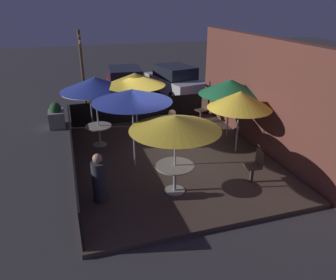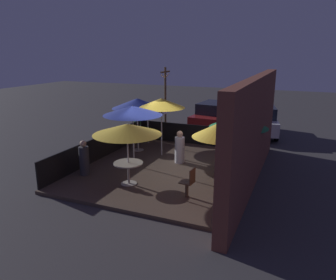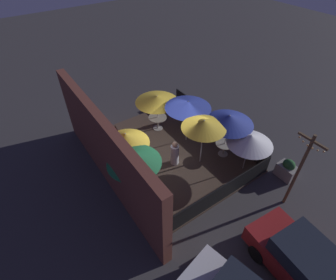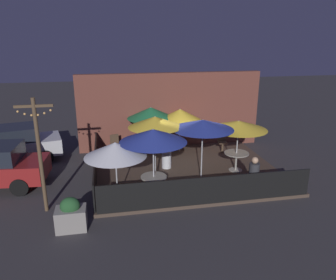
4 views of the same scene
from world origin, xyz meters
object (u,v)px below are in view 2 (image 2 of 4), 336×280
patio_chair_1 (239,143)px  patron_0 (84,159)px  patron_1 (180,148)px  parked_car_1 (259,120)px  patio_umbrella_3 (133,110)px  patio_umbrella_5 (161,103)px  patio_umbrella_0 (127,129)px  dining_table_0 (128,167)px  planter_box (138,128)px  light_post (165,98)px  patio_chair_0 (189,181)px  patio_umbrella_2 (222,129)px  dining_table_1 (138,138)px  patio_umbrella_6 (148,107)px  parked_car_0 (214,116)px  patio_umbrella_1 (137,103)px  patio_umbrella_4 (239,121)px

patio_chair_1 → patron_0: size_ratio=0.74×
patron_1 → parked_car_1: bearing=-157.9°
patio_umbrella_3 → patio_umbrella_5: 1.74m
patio_umbrella_0 → dining_table_0: size_ratio=2.29×
patron_1 → planter_box: bearing=-91.6°
light_post → parked_car_1: light_post is taller
parked_car_1 → patron_1: bearing=-31.5°
patio_chair_0 → patio_umbrella_2: bearing=-98.8°
dining_table_1 → patron_1: 2.52m
parked_car_1 → light_post: bearing=-79.7°
patio_umbrella_2 → planter_box: (-4.53, -5.70, -1.46)m
patio_chair_0 → parked_car_1: bearing=-89.6°
patio_umbrella_0 → patio_umbrella_6: (-4.87, -1.65, -0.13)m
dining_table_0 → patron_1: patron_1 is taller
patio_umbrella_0 → patio_umbrella_2: 3.24m
patio_umbrella_0 → dining_table_1: 4.17m
dining_table_0 → parked_car_0: 9.40m
patio_umbrella_6 → parked_car_0: patio_umbrella_6 is taller
patio_umbrella_1 → dining_table_0: (3.62, 1.55, -1.55)m
planter_box → dining_table_1: bearing=28.3°
patio_umbrella_3 → patio_umbrella_4: bearing=109.9°
patio_umbrella_0 → patron_1: size_ratio=1.72×
patron_1 → planter_box: (-3.53, -3.78, -0.27)m
patio_umbrella_3 → patron_1: 2.46m
patio_umbrella_2 → planter_box: 7.42m
patio_chair_0 → dining_table_1: bearing=-40.0°
dining_table_0 → planter_box: planter_box is taller
patio_umbrella_4 → parked_car_0: (-6.34, -2.61, -1.14)m
patio_umbrella_2 → patio_umbrella_4: bearing=165.8°
patio_umbrella_3 → light_post: light_post is taller
dining_table_1 → patio_umbrella_2: bearing=66.2°
patio_umbrella_0 → patio_umbrella_6: size_ratio=1.12×
parked_car_0 → parked_car_1: (0.25, 2.60, -0.00)m
patio_umbrella_6 → patio_umbrella_3: bearing=16.5°
patio_umbrella_5 → parked_car_0: size_ratio=0.61×
patio_umbrella_6 → patron_0: 4.89m
dining_table_0 → dining_table_1: bearing=-156.9°
patio_umbrella_3 → patron_0: patio_umbrella_3 is taller
patio_umbrella_2 → patio_umbrella_0: bearing=-57.5°
patio_umbrella_5 → patio_umbrella_6: size_ratio=1.22×
patio_chair_1 → light_post: bearing=-42.7°
patio_umbrella_3 → parked_car_1: 8.49m
patron_1 → parked_car_1: parked_car_1 is taller
planter_box → parked_car_0: parked_car_0 is taller
patron_1 → light_post: size_ratio=0.36×
patio_chair_1 → parked_car_0: size_ratio=0.23×
dining_table_0 → patron_1: (-2.74, 0.81, -0.02)m
patron_1 → patio_chair_1: bearing=177.0°
dining_table_1 → patio_chair_1: bearing=104.7°
patio_umbrella_0 → dining_table_1: (-3.62, -1.55, -1.36)m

